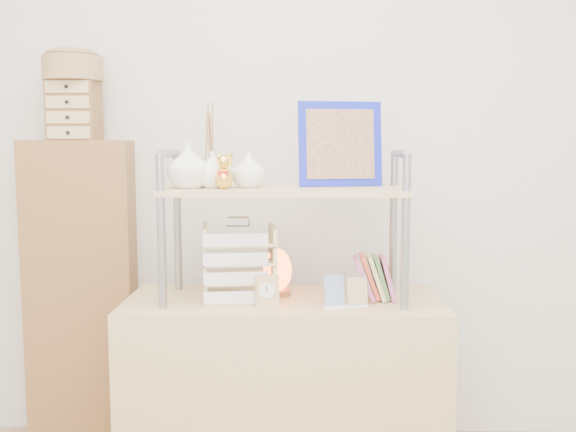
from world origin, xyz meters
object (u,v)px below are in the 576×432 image
letter_tray (239,266)px  cabinet (83,294)px  desk (284,394)px  salt_lamp (277,271)px

letter_tray → cabinet: bearing=153.0°
desk → cabinet: cabinet is taller
cabinet → salt_lamp: 0.94m
desk → cabinet: size_ratio=0.89×
letter_tray → salt_lamp: letter_tray is taller
desk → cabinet: (-0.90, 0.37, 0.30)m
cabinet → letter_tray: 0.84m
desk → letter_tray: bearing=-179.9°
desk → salt_lamp: (-0.03, 0.06, 0.47)m
desk → letter_tray: 0.53m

